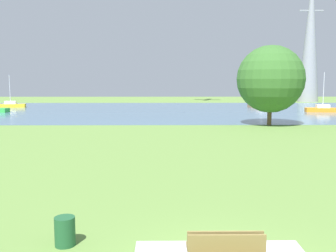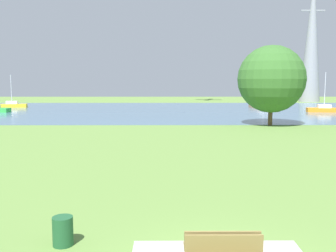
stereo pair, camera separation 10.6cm
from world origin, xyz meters
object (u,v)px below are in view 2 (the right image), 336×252
at_px(bench_facing_water, 221,249).
at_px(litter_bin, 63,231).
at_px(sailboat_brown, 263,105).
at_px(sailboat_orange, 324,109).
at_px(electricity_pylon, 312,36).
at_px(tree_west_near, 271,79).
at_px(sailboat_yellow, 12,105).

xyz_separation_m(bench_facing_water, litter_bin, (-4.15, 1.30, -0.07)).
distance_m(bench_facing_water, sailboat_brown, 58.13).
height_order(bench_facing_water, sailboat_orange, sailboat_orange).
bearing_deg(electricity_pylon, tree_west_near, -115.08).
relative_size(sailboat_brown, electricity_pylon, 0.21).
relative_size(litter_bin, electricity_pylon, 0.03).
height_order(sailboat_yellow, electricity_pylon, electricity_pylon).
bearing_deg(sailboat_orange, bench_facing_water, -115.27).
xyz_separation_m(litter_bin, electricity_pylon, (34.38, 72.95, 13.73)).
xyz_separation_m(sailboat_yellow, tree_west_near, (37.03, -26.42, 4.25)).
relative_size(bench_facing_water, sailboat_yellow, 0.32).
distance_m(litter_bin, sailboat_yellow, 59.52).
distance_m(litter_bin, electricity_pylon, 81.81).
relative_size(sailboat_yellow, sailboat_orange, 0.96).
bearing_deg(tree_west_near, litter_bin, -115.48).
relative_size(bench_facing_water, litter_bin, 2.25).
bearing_deg(sailboat_yellow, electricity_pylon, 17.52).
relative_size(bench_facing_water, tree_west_near, 0.22).
height_order(sailboat_yellow, sailboat_orange, sailboat_orange).
distance_m(sailboat_brown, sailboat_orange, 11.84).
bearing_deg(sailboat_orange, sailboat_brown, 122.07).
bearing_deg(sailboat_brown, litter_bin, -109.69).
height_order(sailboat_brown, sailboat_orange, sailboat_brown).
relative_size(tree_west_near, electricity_pylon, 0.29).
distance_m(bench_facing_water, sailboat_orange, 50.89).
bearing_deg(tree_west_near, electricity_pylon, 64.92).
height_order(tree_west_near, electricity_pylon, electricity_pylon).
bearing_deg(electricity_pylon, sailboat_yellow, -162.48).
xyz_separation_m(sailboat_brown, sailboat_orange, (6.28, -10.03, -0.00)).
relative_size(litter_bin, sailboat_orange, 0.14).
distance_m(sailboat_brown, tree_west_near, 27.56).
bearing_deg(tree_west_near, bench_facing_water, -107.48).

